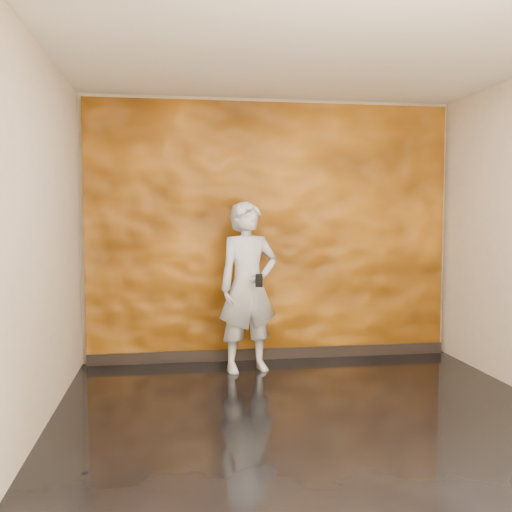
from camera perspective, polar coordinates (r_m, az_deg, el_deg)
name	(u,v)px	position (r m, az deg, el deg)	size (l,w,h in m)	color
room	(317,237)	(4.22, 6.11, 1.89)	(4.02, 4.02, 2.81)	black
feature_wall	(271,232)	(6.14, 1.52, 2.42)	(3.90, 0.06, 2.75)	#C47015
baseboard	(271,353)	(6.28, 1.56, -9.72)	(3.90, 0.04, 0.12)	black
man	(248,287)	(5.69, -0.79, -3.11)	(0.62, 0.41, 1.69)	#90959D
phone	(259,280)	(5.41, 0.31, -2.46)	(0.07, 0.01, 0.13)	black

